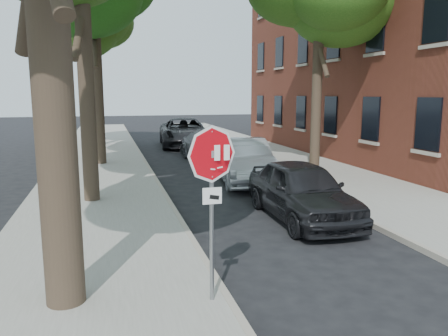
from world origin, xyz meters
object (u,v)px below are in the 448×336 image
Objects in this scene: car_b at (243,161)px; tree_far at (90,22)px; stop_sign at (212,180)px; car_a at (302,190)px; apartment_building at (425,5)px; car_c at (211,147)px; car_d at (185,132)px.

tree_far is at bearing 120.28° from car_b.
car_a is (3.30, 3.98, -1.20)m from stop_sign.
stop_sign is at bearing -136.35° from apartment_building.
stop_sign is at bearing -84.54° from tree_far.
stop_sign is 0.55× the size of car_c.
tree_far is 8.26m from car_d.
apartment_building is 4.23× the size of car_b.
car_c is at bearing -83.81° from car_d.
tree_far is 19.09m from car_a.
tree_far is at bearing 108.11° from car_a.
apartment_building is 14.74m from car_d.
car_b is at bearing -155.60° from apartment_building.
car_b reaches higher than car_a.
stop_sign reaches higher than car_c.
stop_sign is 14.35m from car_c.
car_a is at bearing -83.15° from car_b.
apartment_building is 16.69m from car_a.
car_c is at bearing -179.42° from apartment_building.
tree_far is at bearing 95.46° from stop_sign.
car_b is at bearing -97.87° from car_c.
car_d is (-0.13, 6.29, 0.17)m from car_c.
car_b reaches higher than car_c.
tree_far is (-2.02, 21.14, 5.26)m from stop_sign.
car_b is (0.00, 4.87, 0.04)m from car_a.
car_a is 4.87m from car_b.
car_d is at bearing 83.31° from car_c.
car_d reaches higher than car_c.
car_b is (-11.40, -5.17, -6.87)m from apartment_building.
stop_sign is at bearing -128.77° from car_a.
apartment_building is 13.36m from car_c.
tree_far reaches higher than stop_sign.
car_d is (5.19, -0.94, -6.36)m from tree_far.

